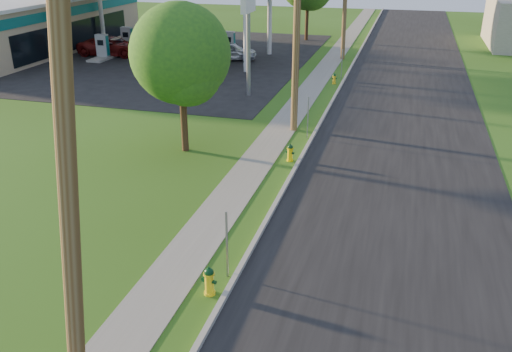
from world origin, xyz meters
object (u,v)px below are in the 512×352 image
Objects in this scene: fuel_pump_nw at (103,50)px; car_silver at (230,51)px; fuel_pump_sw at (128,41)px; hydrant_mid at (290,153)px; utility_pole_near at (68,193)px; utility_pole_mid at (297,26)px; price_pylon at (248,1)px; fuel_pump_ne at (212,56)px; car_red at (112,46)px; fuel_pump_se at (229,46)px; hydrant_near at (209,281)px; tree_verge at (182,58)px; hydrant_far at (334,79)px.

fuel_pump_nw is 9.90m from car_silver.
fuel_pump_nw is 4.00m from fuel_pump_sw.
utility_pole_near is at bearing -92.78° from hydrant_mid.
utility_pole_mid reaches higher than price_pylon.
fuel_pump_sw is (-9.00, 4.00, 0.00)m from fuel_pump_ne.
utility_pole_mid is at bearing -132.86° from car_red.
hydrant_near is at bearing -72.72° from fuel_pump_se.
fuel_pump_ne is 9.85m from fuel_pump_sw.
hydrant_near is 9.70m from hydrant_mid.
tree_verge is at bearing -134.10° from utility_pole_mid.
hydrant_mid is 0.14× the size of car_red.
fuel_pump_nw is 1.00× the size of fuel_pump_se.
tree_verge is at bearing -146.87° from car_red.
car_red is (-14.04, 8.99, -4.69)m from price_pylon.
hydrant_near is (18.55, -26.69, -0.32)m from fuel_pump_nw.
fuel_pump_se is at bearing 142.97° from hydrant_far.
utility_pole_mid is 19.65m from fuel_pump_se.
car_red is at bearing 147.37° from price_pylon.
hydrant_mid is (4.61, 0.07, -3.70)m from tree_verge.
hydrant_near is 23.54m from hydrant_far.
car_red is (-9.04, -2.51, 0.03)m from fuel_pump_se.
fuel_pump_ne is at bearing 0.00° from fuel_pump_nw.
price_pylon is (14.00, -11.50, 4.71)m from fuel_pump_sw.
utility_pole_mid is at bearing -43.52° from fuel_pump_sw.
fuel_pump_nw is 3.88× the size of hydrant_near.
price_pylon is (-3.90, 23.50, 0.63)m from utility_pole_near.
car_red is (-18.58, 28.17, 0.34)m from hydrant_near.
fuel_pump_se is (0.00, 4.00, 0.00)m from fuel_pump_ne.
utility_pole_mid is 1.82× the size of car_red.
hydrant_mid is at bearing -60.58° from fuel_pump_ne.
fuel_pump_ne is 9.99m from hydrant_far.
fuel_pump_sw is at bearing 123.56° from tree_verge.
fuel_pump_ne is 9.16m from car_red.
fuel_pump_se is at bearing 114.53° from hydrant_mid.
fuel_pump_se is (9.00, 4.00, 0.00)m from fuel_pump_nw.
utility_pole_mid is 3.06× the size of fuel_pump_ne.
price_pylon is (5.00, -11.50, 4.71)m from fuel_pump_se.
fuel_pump_se is (-8.90, 17.00, -4.23)m from utility_pole_mid.
utility_pole_mid reaches higher than car_red.
price_pylon is at bearing 103.33° from hydrant_near.
tree_verge is 11.28m from hydrant_near.
car_silver is (-8.27, 15.27, -4.26)m from utility_pole_mid.
fuel_pump_sw reaches higher than hydrant_mid.
tree_verge is at bearing -177.86° from car_silver.
price_pylon reaches higher than car_red.
price_pylon is at bearing -135.79° from hydrant_far.
utility_pole_mid is at bearing -93.33° from hydrant_far.
utility_pole_mid is at bearing 99.67° from hydrant_mid.
car_silver is (-8.84, 5.42, 0.36)m from hydrant_far.
fuel_pump_sw is at bearing 117.09° from utility_pole_near.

